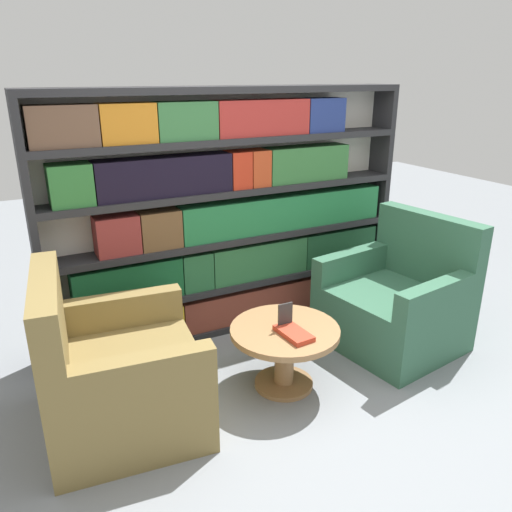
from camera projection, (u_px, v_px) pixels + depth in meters
ground_plane at (321, 408)px, 3.16m from camera, size 14.00×14.00×0.00m
bookshelf at (228, 217)px, 3.93m from camera, size 2.93×0.30×1.91m
armchair_left at (117, 377)px, 2.92m from camera, size 0.96×1.01×0.99m
armchair_right at (397, 304)px, 3.85m from camera, size 0.99×1.03×0.99m
coffee_table at (285, 345)px, 3.30m from camera, size 0.72×0.72×0.44m
table_sign at (285, 318)px, 3.23m from camera, size 0.10×0.06×0.18m
stray_book at (294, 333)px, 3.15m from camera, size 0.16×0.28×0.03m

